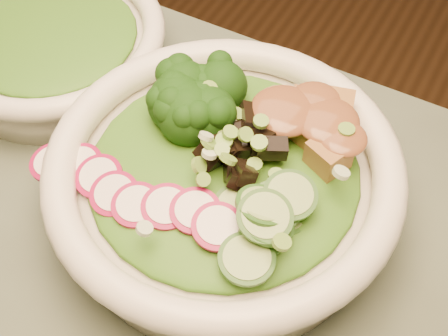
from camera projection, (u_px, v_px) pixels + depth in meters
The scene contains 11 objects.
salad_bowl at pixel (224, 183), 0.52m from camera, with size 0.29×0.29×0.08m.
side_bowl at pixel (53, 47), 0.64m from camera, with size 0.23×0.23×0.06m.
lettuce_bed at pixel (224, 167), 0.50m from camera, with size 0.22×0.22×0.03m, color #2A6214.
side_lettuce at pixel (49, 33), 0.62m from camera, with size 0.16×0.16×0.02m, color #2A6214.
broccoli_florets at pixel (185, 98), 0.53m from camera, with size 0.09×0.08×0.05m, color black, non-canonical shape.
radish_slices at pixel (142, 200), 0.48m from camera, with size 0.12×0.04×0.02m, color maroon, non-canonical shape.
cucumber_slices at pixel (266, 226), 0.46m from camera, with size 0.08×0.08×0.04m, color #9EC46C, non-canonical shape.
mushroom_heap at pixel (239, 149), 0.50m from camera, with size 0.08×0.08×0.04m, color black, non-canonical shape.
tofu_cubes at pixel (300, 129), 0.51m from camera, with size 0.10×0.07×0.04m, color brown, non-canonical shape.
peanut_sauce at pixel (302, 117), 0.50m from camera, with size 0.08×0.06×0.02m, color brown.
scallion_garnish at pixel (224, 146), 0.48m from camera, with size 0.21×0.21×0.03m, color olive, non-canonical shape.
Camera 1 is at (-0.07, -0.09, 1.22)m, focal length 50.00 mm.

